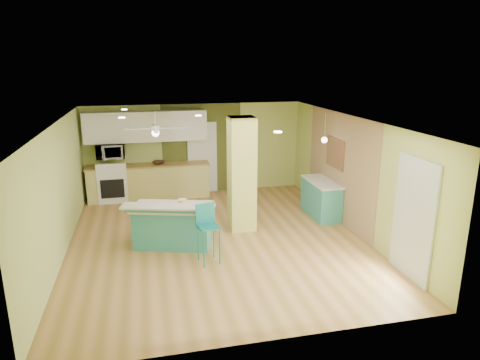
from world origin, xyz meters
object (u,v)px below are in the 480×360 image
peninsula (173,225)px  fruit_bowl (159,163)px  side_counter (321,198)px  canister (182,203)px  bar_stool (207,224)px

peninsula → fruit_bowl: fruit_bowl is taller
peninsula → fruit_bowl: bearing=108.4°
fruit_bowl → side_counter: bearing=-31.7°
side_counter → canister: size_ratio=7.86×
fruit_bowl → canister: fruit_bowl is taller
peninsula → side_counter: (3.61, 0.96, -0.01)m
fruit_bowl → canister: 3.36m
fruit_bowl → peninsula: bearing=-88.0°
bar_stool → canister: (-0.37, 0.78, 0.17)m
peninsula → canister: bearing=-6.0°
peninsula → bar_stool: 1.08m
peninsula → side_counter: peninsula is taller
bar_stool → canister: 0.88m
peninsula → fruit_bowl: 3.31m
peninsula → canister: size_ratio=11.00×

